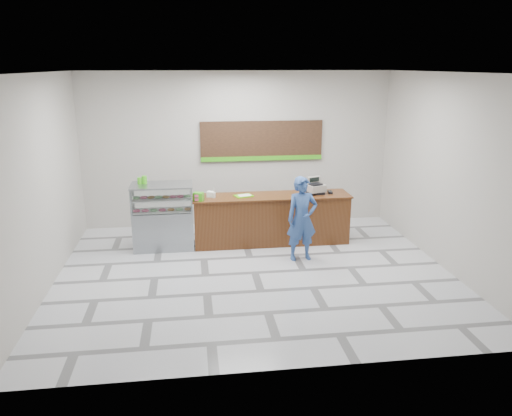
{
  "coord_description": "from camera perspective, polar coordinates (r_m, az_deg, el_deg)",
  "views": [
    {
      "loc": [
        -1.08,
        -8.27,
        3.62
      ],
      "look_at": [
        0.14,
        0.9,
        0.96
      ],
      "focal_mm": 35.0,
      "sensor_mm": 36.0,
      "label": 1
    }
  ],
  "objects": [
    {
      "name": "donut_decal",
      "position": [
        10.31,
        5.46,
        1.45
      ],
      "size": [
        0.17,
        0.17,
        0.0
      ],
      "primitive_type": "cylinder",
      "color": "#E4517E",
      "rests_on": "sales_counter"
    },
    {
      "name": "serving_tray",
      "position": [
        10.2,
        -1.41,
        1.41
      ],
      "size": [
        0.41,
        0.35,
        0.02
      ],
      "rotation": [
        0.0,
        0.0,
        0.3
      ],
      "color": "#60DD08",
      "rests_on": "sales_counter"
    },
    {
      "name": "back_wall",
      "position": [
        11.47,
        -2.1,
        6.67
      ],
      "size": [
        7.0,
        0.0,
        7.0
      ],
      "primitive_type": "plane",
      "rotation": [
        1.57,
        0.0,
        0.0
      ],
      "color": "#B7B1A8",
      "rests_on": "floor"
    },
    {
      "name": "floor",
      "position": [
        9.09,
        -0.13,
        -7.4
      ],
      "size": [
        7.0,
        7.0,
        0.0
      ],
      "primitive_type": "plane",
      "color": "silver",
      "rests_on": "ground"
    },
    {
      "name": "cash_register",
      "position": [
        10.48,
        6.72,
        2.36
      ],
      "size": [
        0.46,
        0.47,
        0.34
      ],
      "rotation": [
        0.0,
        0.0,
        0.35
      ],
      "color": "black",
      "rests_on": "sales_counter"
    },
    {
      "name": "promo_box",
      "position": [
        9.9,
        -6.58,
        1.3
      ],
      "size": [
        0.22,
        0.19,
        0.17
      ],
      "primitive_type": "cube",
      "rotation": [
        0.0,
        0.0,
        -0.37
      ],
      "color": "#3DB316",
      "rests_on": "sales_counter"
    },
    {
      "name": "menu_board",
      "position": [
        11.47,
        0.67,
        7.61
      ],
      "size": [
        2.8,
        0.06,
        0.9
      ],
      "color": "black",
      "rests_on": "back_wall"
    },
    {
      "name": "ceiling",
      "position": [
        8.34,
        -0.14,
        15.24
      ],
      "size": [
        7.0,
        7.0,
        0.0
      ],
      "primitive_type": "plane",
      "rotation": [
        3.14,
        0.0,
        0.0
      ],
      "color": "silver",
      "rests_on": "back_wall"
    },
    {
      "name": "napkin_box",
      "position": [
        10.19,
        -5.24,
        1.59
      ],
      "size": [
        0.16,
        0.16,
        0.11
      ],
      "primitive_type": "cube",
      "rotation": [
        0.0,
        0.0,
        -0.31
      ],
      "color": "white",
      "rests_on": "sales_counter"
    },
    {
      "name": "green_cup_right",
      "position": [
        10.22,
        -12.64,
        3.17
      ],
      "size": [
        0.1,
        0.1,
        0.16
      ],
      "primitive_type": "cylinder",
      "color": "#3DB316",
      "rests_on": "display_case"
    },
    {
      "name": "sales_counter",
      "position": [
        10.43,
        1.76,
        -1.26
      ],
      "size": [
        3.26,
        0.76,
        1.03
      ],
      "color": "#5E3218",
      "rests_on": "floor"
    },
    {
      "name": "display_case",
      "position": [
        10.27,
        -10.56,
        -0.88
      ],
      "size": [
        1.22,
        0.72,
        1.33
      ],
      "color": "gray",
      "rests_on": "floor"
    },
    {
      "name": "green_cup_left",
      "position": [
        10.21,
        -13.17,
        3.05
      ],
      "size": [
        0.08,
        0.08,
        0.13
      ],
      "primitive_type": "cylinder",
      "color": "#3DB316",
      "rests_on": "display_case"
    },
    {
      "name": "straw_cup",
      "position": [
        10.11,
        -4.85,
        1.48
      ],
      "size": [
        0.07,
        0.07,
        0.11
      ],
      "primitive_type": "cylinder",
      "color": "silver",
      "rests_on": "sales_counter"
    },
    {
      "name": "card_terminal",
      "position": [
        10.55,
        8.46,
        1.8
      ],
      "size": [
        0.11,
        0.18,
        0.04
      ],
      "primitive_type": "cube",
      "rotation": [
        0.0,
        0.0,
        -0.12
      ],
      "color": "black",
      "rests_on": "sales_counter"
    },
    {
      "name": "customer",
      "position": [
        9.48,
        5.28,
        -1.23
      ],
      "size": [
        0.63,
        0.45,
        1.62
      ],
      "primitive_type": "imported",
      "rotation": [
        0.0,
        0.0,
        0.1
      ],
      "color": "#2E4E8B",
      "rests_on": "floor"
    }
  ]
}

